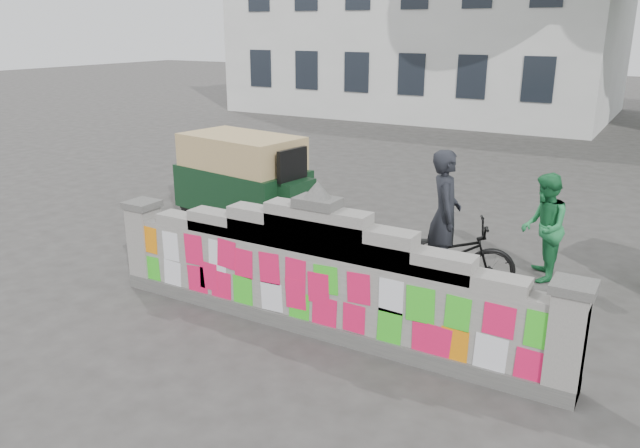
# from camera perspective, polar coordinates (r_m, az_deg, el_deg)

# --- Properties ---
(ground) EXTENTS (100.00, 100.00, 0.00)m
(ground) POSITION_cam_1_polar(r_m,az_deg,el_deg) (8.26, -0.22, -9.71)
(ground) COLOR #383533
(ground) RESTS_ON ground
(parapet_wall) EXTENTS (6.48, 0.44, 2.01)m
(parapet_wall) POSITION_cam_1_polar(r_m,az_deg,el_deg) (7.94, -0.25, -4.92)
(parapet_wall) COLOR #4C4C49
(parapet_wall) RESTS_ON ground
(building) EXTENTS (16.00, 10.00, 8.90)m
(building) POSITION_cam_1_polar(r_m,az_deg,el_deg) (30.27, 10.12, 17.80)
(building) COLOR silver
(building) RESTS_ON ground
(cyclist_bike) EXTENTS (2.25, 1.53, 1.12)m
(cyclist_bike) POSITION_cam_1_polar(r_m,az_deg,el_deg) (9.37, 11.11, -2.91)
(cyclist_bike) COLOR black
(cyclist_bike) RESTS_ON ground
(cyclist_rider) EXTENTS (0.69, 0.82, 1.90)m
(cyclist_rider) POSITION_cam_1_polar(r_m,az_deg,el_deg) (9.24, 11.25, -0.64)
(cyclist_rider) COLOR black
(cyclist_rider) RESTS_ON ground
(pedestrian) EXTENTS (0.83, 0.96, 1.69)m
(pedestrian) POSITION_cam_1_polar(r_m,az_deg,el_deg) (10.18, 19.78, -0.29)
(pedestrian) COLOR #238345
(pedestrian) RESTS_ON ground
(rickshaw_left) EXTENTS (3.17, 1.81, 1.71)m
(rickshaw_left) POSITION_cam_1_polar(r_m,az_deg,el_deg) (12.83, -6.88, 4.41)
(rickshaw_left) COLOR black
(rickshaw_left) RESTS_ON ground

